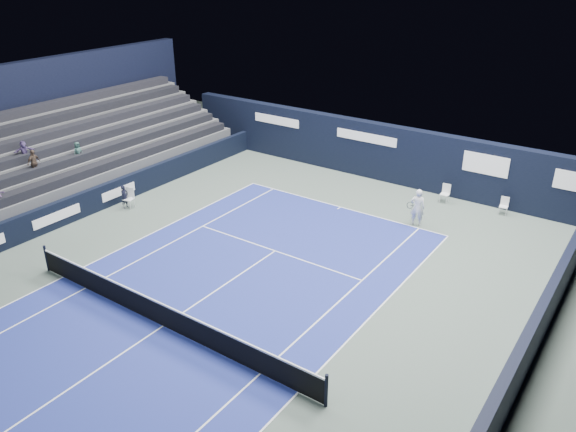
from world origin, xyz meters
name	(u,v)px	position (x,y,z in m)	size (l,w,h in m)	color
ground	(204,299)	(0.00, 2.00, 0.00)	(48.00, 48.00, 0.00)	#4E5C53
court_surface	(163,326)	(0.00, 0.00, 0.00)	(10.97, 23.77, 0.01)	navy
enclosure_wall_right	(539,324)	(10.50, 6.00, 0.90)	(0.30, 22.00, 1.80)	black
folding_chair_back_a	(445,192)	(3.96, 15.45, 0.54)	(0.44, 0.42, 0.94)	silver
folding_chair_back_b	(504,204)	(6.78, 15.68, 0.49)	(0.42, 0.40, 0.86)	silver
line_judge_chair	(129,196)	(-8.51, 5.95, 0.58)	(0.55, 0.54, 1.01)	white
line_judge	(125,197)	(-8.63, 5.77, 0.58)	(0.43, 0.28, 1.17)	black
court_markings	(163,326)	(0.00, 0.00, 0.01)	(11.03, 23.83, 0.00)	white
tennis_net	(162,314)	(0.00, 0.00, 0.51)	(12.90, 0.10, 1.10)	black
back_sponsor_wall	(385,152)	(0.01, 16.50, 1.55)	(26.00, 0.63, 3.10)	black
side_barrier_left	(116,191)	(-9.50, 5.97, 0.60)	(0.33, 22.00, 1.20)	black
spectator_stand	(81,147)	(-13.28, 6.99, 1.95)	(6.00, 18.00, 6.40)	#49494B
tennis_player	(417,207)	(3.84, 12.15, 0.89)	(0.74, 0.91, 1.77)	white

